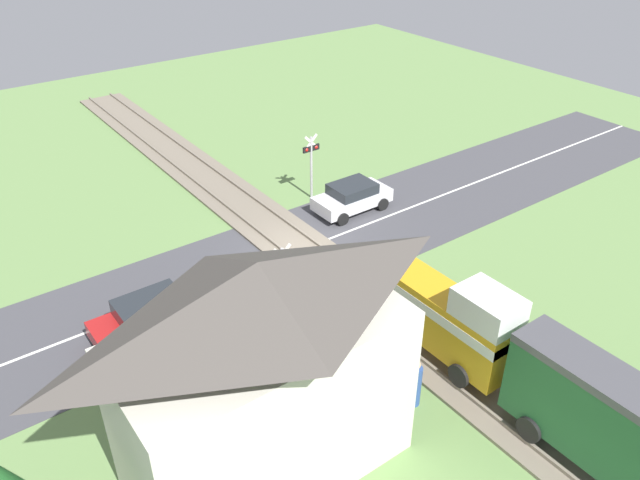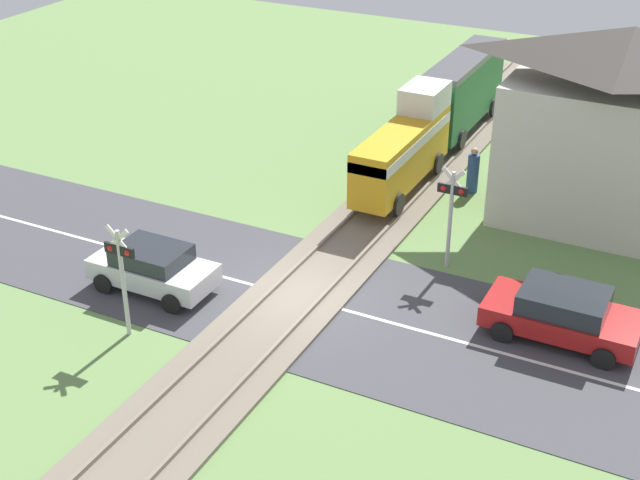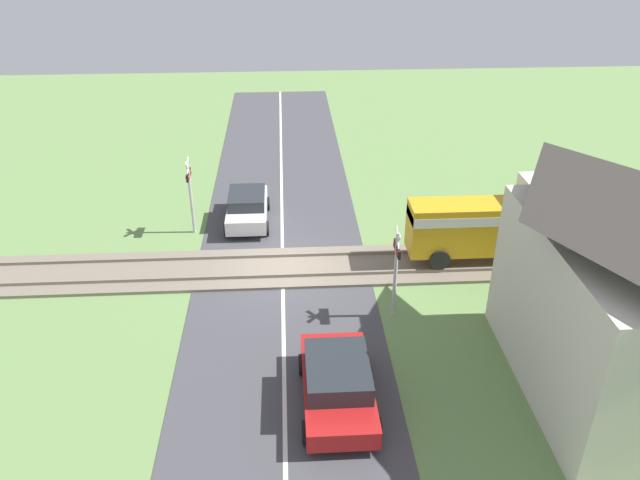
# 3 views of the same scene
# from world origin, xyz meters

# --- Properties ---
(ground_plane) EXTENTS (60.00, 60.00, 0.00)m
(ground_plane) POSITION_xyz_m (0.00, 0.00, 0.00)
(ground_plane) COLOR #66894C
(road_surface) EXTENTS (48.00, 6.40, 0.02)m
(road_surface) POSITION_xyz_m (0.00, 0.00, 0.01)
(road_surface) COLOR #424247
(road_surface) RESTS_ON ground_plane
(track_bed) EXTENTS (2.80, 48.00, 0.24)m
(track_bed) POSITION_xyz_m (0.00, 0.00, 0.07)
(track_bed) COLOR #756B5B
(track_bed) RESTS_ON ground_plane
(train) EXTENTS (1.58, 12.56, 3.18)m
(train) POSITION_xyz_m (0.00, 11.10, 1.86)
(train) COLOR gold
(train) RESTS_ON track_bed
(car_near_crossing) EXTENTS (3.63, 1.81, 1.37)m
(car_near_crossing) POSITION_xyz_m (-3.91, -1.44, 0.73)
(car_near_crossing) COLOR silver
(car_near_crossing) RESTS_ON ground_plane
(car_far_side) EXTENTS (4.01, 2.02, 1.40)m
(car_far_side) POSITION_xyz_m (7.09, 1.44, 0.74)
(car_far_side) COLOR #A81919
(car_far_side) RESTS_ON ground_plane
(crossing_signal_west_approach) EXTENTS (0.90, 0.18, 3.23)m
(crossing_signal_west_approach) POSITION_xyz_m (-3.16, -3.61, 2.06)
(crossing_signal_west_approach) COLOR #B7B7B7
(crossing_signal_west_approach) RESTS_ON ground_plane
(crossing_signal_east_approach) EXTENTS (0.90, 0.18, 3.23)m
(crossing_signal_east_approach) POSITION_xyz_m (3.16, 3.61, 2.06)
(crossing_signal_east_approach) COLOR #B7B7B7
(crossing_signal_east_approach) RESTS_ON ground_plane
(station_building) EXTENTS (7.58, 3.80, 6.60)m
(station_building) POSITION_xyz_m (6.83, 8.44, 3.21)
(station_building) COLOR beige
(station_building) RESTS_ON ground_plane
(pedestrian_by_station) EXTENTS (0.41, 0.41, 1.66)m
(pedestrian_by_station) POSITION_xyz_m (2.15, 9.04, 0.76)
(pedestrian_by_station) COLOR #2D4C8E
(pedestrian_by_station) RESTS_ON ground_plane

